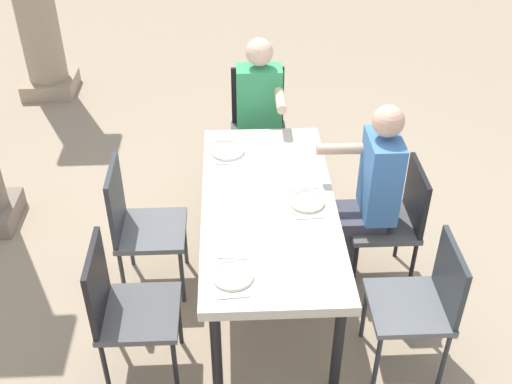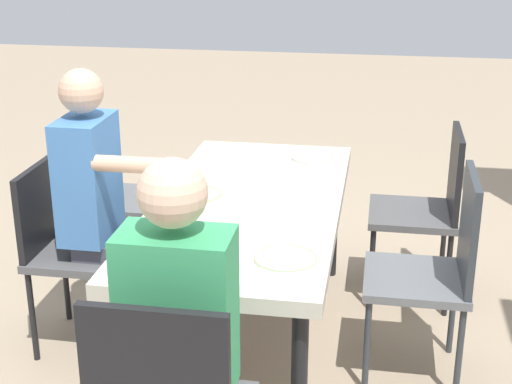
% 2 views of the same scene
% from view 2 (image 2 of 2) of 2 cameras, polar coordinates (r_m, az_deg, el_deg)
% --- Properties ---
extents(ground_plane, '(16.00, 16.00, 0.00)m').
position_cam_2_polar(ground_plane, '(3.73, -0.57, -11.22)').
color(ground_plane, gray).
extents(dining_table, '(1.79, 0.82, 0.73)m').
position_cam_2_polar(dining_table, '(3.43, -0.60, -1.69)').
color(dining_table, beige).
rests_on(dining_table, ground).
extents(chair_west_north, '(0.44, 0.44, 0.92)m').
position_cam_2_polar(chair_west_north, '(4.03, 12.73, -0.79)').
color(chair_west_north, '#4F4F50').
rests_on(chair_west_north, ground).
extents(chair_west_south, '(0.44, 0.44, 0.86)m').
position_cam_2_polar(chair_west_south, '(4.27, -10.08, 0.14)').
color(chair_west_south, '#5B5E61').
rests_on(chair_west_south, ground).
extents(chair_mid_north, '(0.44, 0.44, 0.94)m').
position_cam_2_polar(chair_mid_north, '(3.36, 13.32, -5.24)').
color(chair_mid_north, '#5B5E61').
rests_on(chair_mid_north, ground).
extents(chair_mid_south, '(0.44, 0.44, 0.88)m').
position_cam_2_polar(chair_mid_south, '(3.63, -13.87, -3.60)').
color(chair_mid_south, '#4F4F50').
rests_on(chair_mid_south, ground).
extents(diner_woman_green, '(0.35, 0.49, 1.32)m').
position_cam_2_polar(diner_woman_green, '(3.49, -11.30, -1.08)').
color(diner_woman_green, '#3F3F4C').
rests_on(diner_woman_green, ground).
extents(diner_man_white, '(0.49, 0.35, 1.31)m').
position_cam_2_polar(diner_man_white, '(2.43, -5.45, -10.79)').
color(diner_man_white, '#3F3F4C').
rests_on(diner_man_white, ground).
extents(plate_0, '(0.23, 0.23, 0.02)m').
position_cam_2_polar(plate_0, '(3.98, 4.30, 2.53)').
color(plate_0, white).
rests_on(plate_0, dining_table).
extents(fork_0, '(0.03, 0.17, 0.01)m').
position_cam_2_polar(fork_0, '(4.13, 4.50, 3.08)').
color(fork_0, silver).
rests_on(fork_0, dining_table).
extents(spoon_0, '(0.03, 0.17, 0.01)m').
position_cam_2_polar(spoon_0, '(3.84, 4.08, 1.78)').
color(spoon_0, silver).
rests_on(spoon_0, dining_table).
extents(plate_1, '(0.22, 0.22, 0.02)m').
position_cam_2_polar(plate_1, '(3.47, -4.37, -0.20)').
color(plate_1, silver).
rests_on(plate_1, dining_table).
extents(fork_1, '(0.03, 0.17, 0.01)m').
position_cam_2_polar(fork_1, '(3.61, -3.80, 0.53)').
color(fork_1, silver).
rests_on(fork_1, dining_table).
extents(spoon_1, '(0.03, 0.17, 0.01)m').
position_cam_2_polar(spoon_1, '(3.34, -4.97, -1.18)').
color(spoon_1, silver).
rests_on(spoon_1, dining_table).
extents(plate_2, '(0.24, 0.24, 0.02)m').
position_cam_2_polar(plate_2, '(2.83, 2.22, -4.99)').
color(plate_2, white).
rests_on(plate_2, dining_table).
extents(fork_2, '(0.04, 0.17, 0.01)m').
position_cam_2_polar(fork_2, '(2.97, 2.59, -3.87)').
color(fork_2, silver).
rests_on(fork_2, dining_table).
extents(spoon_2, '(0.02, 0.17, 0.01)m').
position_cam_2_polar(spoon_2, '(2.70, 1.80, -6.43)').
color(spoon_2, silver).
rests_on(spoon_2, dining_table).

